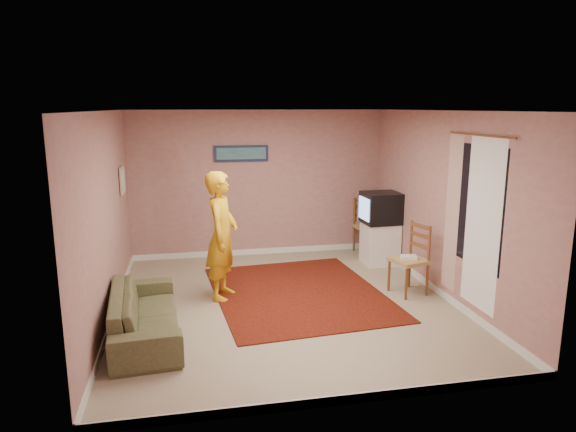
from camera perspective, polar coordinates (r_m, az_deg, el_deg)
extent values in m
plane|color=gray|center=(7.14, -0.34, -9.74)|extent=(5.00, 5.00, 0.00)
cube|color=#AA7B70|center=(9.19, -3.31, 3.59)|extent=(4.50, 0.02, 2.60)
cube|color=#AA7B70|center=(4.41, 5.84, -5.82)|extent=(4.50, 0.02, 2.60)
cube|color=#AA7B70|center=(6.72, -19.55, -0.23)|extent=(0.02, 5.00, 2.60)
cube|color=#AA7B70|center=(7.51, 16.75, 1.19)|extent=(0.02, 5.00, 2.60)
cube|color=silver|center=(6.63, -0.37, 11.63)|extent=(4.50, 5.00, 0.02)
cube|color=silver|center=(9.45, -3.21, -3.94)|extent=(4.50, 0.02, 0.10)
cube|color=silver|center=(4.95, 5.47, -19.71)|extent=(4.50, 0.02, 0.10)
cube|color=silver|center=(7.08, -18.75, -10.17)|extent=(0.02, 5.00, 0.10)
cube|color=silver|center=(7.83, 16.13, -7.83)|extent=(0.02, 5.00, 0.10)
cube|color=black|center=(6.72, 20.34, 1.01)|extent=(0.01, 1.10, 1.50)
cube|color=white|center=(6.62, 20.79, -0.94)|extent=(0.01, 0.75, 2.10)
cube|color=beige|center=(7.20, 17.77, 0.27)|extent=(0.01, 0.35, 2.10)
cylinder|color=brown|center=(6.59, 20.57, 8.44)|extent=(0.02, 1.40, 0.02)
cube|color=#141C39|center=(9.06, -5.22, 6.94)|extent=(0.95, 0.03, 0.28)
cube|color=navy|center=(9.04, -5.21, 6.93)|extent=(0.86, 0.01, 0.20)
cube|color=tan|center=(8.24, -17.94, 3.80)|extent=(0.03, 0.38, 0.42)
cube|color=#B2C0C3|center=(8.24, -17.80, 3.81)|extent=(0.01, 0.30, 0.34)
cube|color=black|center=(7.52, 1.12, -8.51)|extent=(2.56, 3.09, 0.02)
cube|color=white|center=(8.93, 10.17, -3.01)|extent=(0.56, 0.51, 0.72)
cube|color=black|center=(8.79, 10.32, 0.90)|extent=(0.62, 0.57, 0.53)
cube|color=#8CB2F2|center=(8.68, 8.46, 0.81)|extent=(0.04, 0.44, 0.37)
cube|color=#A57A50|center=(9.54, 8.89, -1.20)|extent=(0.49, 0.47, 0.05)
cube|color=brown|center=(9.48, 8.95, 0.33)|extent=(0.46, 0.09, 0.52)
cube|color=#A4A5A9|center=(9.52, 8.91, -0.85)|extent=(0.44, 0.37, 0.06)
cube|color=#87AEDD|center=(9.47, 8.96, 0.72)|extent=(0.41, 0.05, 0.43)
cube|color=#A57A50|center=(7.56, 13.27, -4.84)|extent=(0.54, 0.56, 0.05)
cube|color=brown|center=(7.49, 13.37, -2.91)|extent=(0.16, 0.46, 0.53)
cube|color=white|center=(7.55, 13.29, -4.48)|extent=(0.25, 0.20, 0.04)
imported|color=brown|center=(6.33, -15.64, -10.40)|extent=(0.90, 1.97, 0.56)
imported|color=orange|center=(7.17, -7.35, -2.18)|extent=(0.62, 0.76, 1.80)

